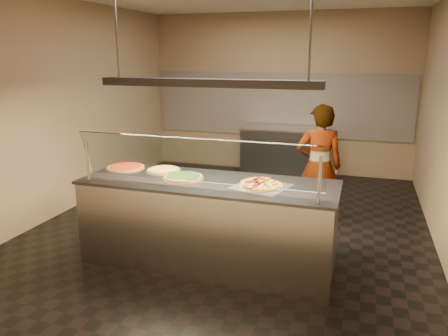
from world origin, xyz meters
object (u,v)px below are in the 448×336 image
(half_pizza_sausage, at_px, (271,185))
(pizza_spatula, at_px, (173,171))
(serving_counter, at_px, (209,222))
(half_pizza_pepperoni, at_px, (252,183))
(worker, at_px, (319,167))
(perforated_tray, at_px, (261,186))
(pizza_tomato, at_px, (126,167))
(prep_table, at_px, (284,152))
(heat_lamp_housing, at_px, (207,83))
(pizza_cheese, at_px, (164,170))
(sneeze_guard, at_px, (196,161))
(pizza_spinach, at_px, (184,177))

(half_pizza_sausage, relative_size, pizza_spatula, 2.05)
(serving_counter, bearing_deg, half_pizza_pepperoni, -3.88)
(pizza_spatula, bearing_deg, worker, 41.20)
(half_pizza_pepperoni, relative_size, half_pizza_sausage, 1.00)
(perforated_tray, height_order, half_pizza_pepperoni, half_pizza_pepperoni)
(serving_counter, relative_size, perforated_tray, 4.32)
(pizza_tomato, relative_size, prep_table, 0.29)
(half_pizza_sausage, bearing_deg, heat_lamp_housing, 177.22)
(pizza_tomato, bearing_deg, half_pizza_pepperoni, -8.77)
(pizza_cheese, bearing_deg, prep_table, 77.46)
(prep_table, bearing_deg, sneeze_guard, -92.15)
(pizza_cheese, xyz_separation_m, prep_table, (0.78, 3.48, -0.48))
(sneeze_guard, bearing_deg, heat_lamp_housing, 90.00)
(half_pizza_sausage, height_order, heat_lamp_housing, heat_lamp_housing)
(pizza_spatula, relative_size, prep_table, 0.15)
(pizza_spinach, height_order, prep_table, pizza_spinach)
(half_pizza_pepperoni, distance_m, pizza_cheese, 1.14)
(pizza_tomato, xyz_separation_m, worker, (2.12, 1.22, -0.13))
(prep_table, height_order, worker, worker)
(sneeze_guard, xyz_separation_m, pizza_spinach, (-0.29, 0.36, -0.28))
(worker, bearing_deg, prep_table, -81.57)
(sneeze_guard, height_order, perforated_tray, sneeze_guard)
(serving_counter, height_order, worker, worker)
(perforated_tray, height_order, prep_table, perforated_tray)
(half_pizza_sausage, bearing_deg, pizza_tomato, 172.19)
(prep_table, bearing_deg, half_pizza_sausage, -81.90)
(sneeze_guard, relative_size, pizza_tomato, 5.47)
(serving_counter, xyz_separation_m, heat_lamp_housing, (0.00, -0.00, 1.48))
(worker, bearing_deg, sneeze_guard, 48.26)
(heat_lamp_housing, bearing_deg, half_pizza_sausage, -2.78)
(prep_table, distance_m, worker, 2.45)
(perforated_tray, relative_size, pizza_cheese, 1.54)
(half_pizza_sausage, xyz_separation_m, prep_table, (-0.53, 3.74, -0.49))
(half_pizza_sausage, height_order, pizza_tomato, half_pizza_sausage)
(perforated_tray, xyz_separation_m, pizza_tomato, (-1.69, 0.25, 0.01))
(serving_counter, relative_size, pizza_tomato, 6.00)
(pizza_cheese, relative_size, prep_table, 0.26)
(prep_table, bearing_deg, pizza_spatula, -99.96)
(sneeze_guard, height_order, pizza_cheese, sneeze_guard)
(sneeze_guard, xyz_separation_m, heat_lamp_housing, (0.00, 0.34, 0.72))
(sneeze_guard, relative_size, pizza_spinach, 5.57)
(perforated_tray, bearing_deg, serving_counter, 176.73)
(sneeze_guard, xyz_separation_m, pizza_tomato, (-1.11, 0.56, -0.28))
(half_pizza_sausage, xyz_separation_m, pizza_tomato, (-1.79, 0.25, -0.01))
(half_pizza_pepperoni, relative_size, worker, 0.28)
(serving_counter, distance_m, half_pizza_pepperoni, 0.70)
(pizza_cheese, height_order, pizza_spatula, pizza_spatula)
(sneeze_guard, xyz_separation_m, pizza_cheese, (-0.62, 0.57, -0.28))
(pizza_spatula, height_order, heat_lamp_housing, heat_lamp_housing)
(sneeze_guard, height_order, pizza_spatula, sneeze_guard)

